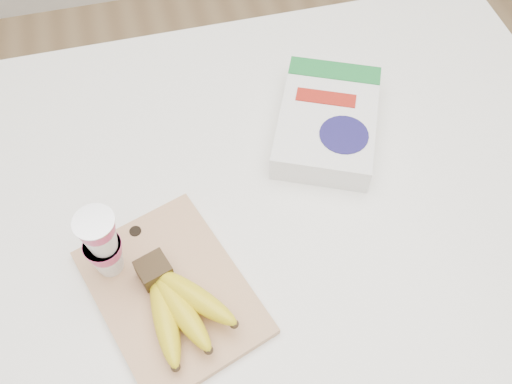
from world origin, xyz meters
TOP-DOWN VIEW (x-y plane):
  - room at (0.00, 0.00)m, footprint 4.00×4.00m
  - table at (0.00, 0.00)m, footprint 1.38×0.92m
  - cutting_board at (-0.13, -0.15)m, footprint 0.30×0.35m
  - bananas at (-0.12, -0.19)m, footprint 0.15×0.19m
  - yogurt_stack at (-0.21, -0.09)m, footprint 0.06×0.06m
  - cereal_box at (0.21, 0.11)m, footprint 0.27×0.31m

SIDE VIEW (x-z plane):
  - table at x=0.00m, z-range 0.00..1.03m
  - cutting_board at x=-0.13m, z-range 1.03..1.05m
  - cereal_box at x=0.21m, z-range 1.03..1.09m
  - bananas at x=-0.12m, z-range 1.04..1.10m
  - yogurt_stack at x=-0.21m, z-range 1.05..1.20m
  - room at x=0.00m, z-range -0.65..3.35m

